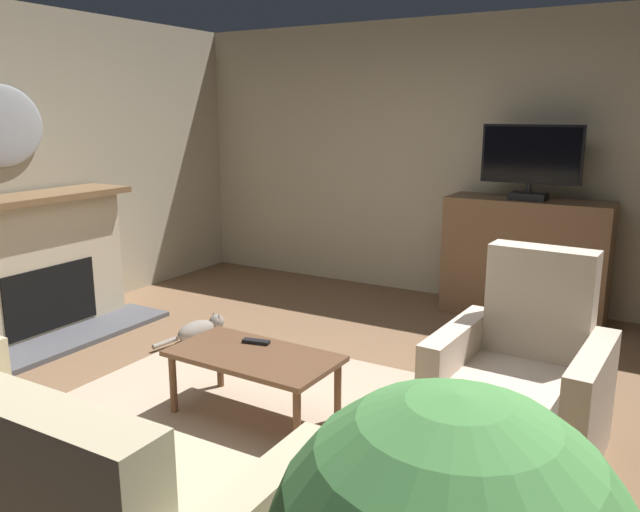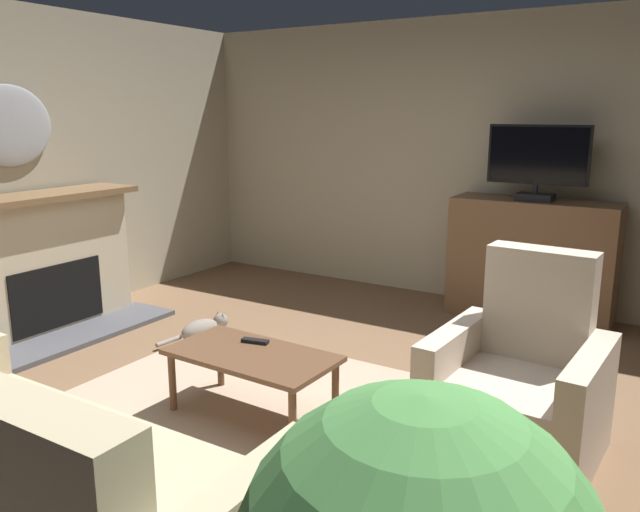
{
  "view_description": "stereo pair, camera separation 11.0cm",
  "coord_description": "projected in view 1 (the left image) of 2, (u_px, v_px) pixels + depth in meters",
  "views": [
    {
      "loc": [
        1.88,
        -3.06,
        1.79
      ],
      "look_at": [
        -0.08,
        0.33,
        0.89
      ],
      "focal_mm": 35.52,
      "sensor_mm": 36.0,
      "label": 1
    },
    {
      "loc": [
        1.97,
        -3.0,
        1.79
      ],
      "look_at": [
        -0.08,
        0.33,
        0.89
      ],
      "focal_mm": 35.52,
      "sensor_mm": 36.0,
      "label": 2
    }
  ],
  "objects": [
    {
      "name": "ground_plane",
      "position": [
        305.0,
        412.0,
        3.9
      ],
      "size": [
        6.37,
        6.22,
        0.04
      ],
      "primitive_type": "cube",
      "color": "brown"
    },
    {
      "name": "wall_back",
      "position": [
        461.0,
        161.0,
        6.01
      ],
      "size": [
        6.37,
        0.1,
        2.65
      ],
      "primitive_type": "cube",
      "color": "#B2A88E",
      "rests_on": "ground_plane"
    },
    {
      "name": "rug_central",
      "position": [
        245.0,
        407.0,
        3.9
      ],
      "size": [
        2.24,
        2.02,
        0.01
      ],
      "primitive_type": "cube",
      "color": "tan",
      "rests_on": "ground_plane"
    },
    {
      "name": "fireplace",
      "position": [
        36.0,
        269.0,
        5.12
      ],
      "size": [
        0.84,
        1.71,
        1.15
      ],
      "color": "#4C4C51",
      "rests_on": "ground_plane"
    },
    {
      "name": "wall_mirror_oval",
      "position": [
        1.0,
        126.0,
        4.99
      ],
      "size": [
        0.06,
        0.75,
        0.65
      ],
      "primitive_type": "ellipsoid",
      "color": "#B2B7BF"
    },
    {
      "name": "tv_cabinet",
      "position": [
        525.0,
        261.0,
        5.54
      ],
      "size": [
        1.38,
        0.5,
        1.05
      ],
      "color": "#4A3523",
      "rests_on": "ground_plane"
    },
    {
      "name": "television",
      "position": [
        531.0,
        160.0,
        5.3
      ],
      "size": [
        0.82,
        0.2,
        0.63
      ],
      "color": "black",
      "rests_on": "tv_cabinet"
    },
    {
      "name": "coffee_table",
      "position": [
        254.0,
        361.0,
        3.71
      ],
      "size": [
        1.01,
        0.56,
        0.41
      ],
      "color": "brown",
      "rests_on": "ground_plane"
    },
    {
      "name": "tv_remote",
      "position": [
        256.0,
        342.0,
        3.86
      ],
      "size": [
        0.18,
        0.08,
        0.02
      ],
      "primitive_type": "cube",
      "rotation": [
        0.0,
        0.0,
        0.21
      ],
      "color": "black",
      "rests_on": "coffee_table"
    },
    {
      "name": "sofa_floral",
      "position": [
        40.0,
        494.0,
        2.5
      ],
      "size": [
        2.12,
        0.9,
        0.93
      ],
      "color": "tan",
      "rests_on": "ground_plane"
    },
    {
      "name": "armchair_by_fireplace",
      "position": [
        521.0,
        389.0,
        3.38
      ],
      "size": [
        0.87,
        0.85,
        1.07
      ],
      "color": "#C6B29E",
      "rests_on": "ground_plane"
    },
    {
      "name": "cat",
      "position": [
        199.0,
        329.0,
        5.06
      ],
      "size": [
        0.24,
        0.64,
        0.18
      ],
      "color": "gray",
      "rests_on": "ground_plane"
    }
  ]
}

